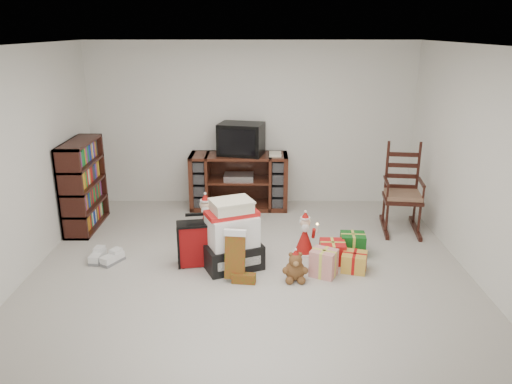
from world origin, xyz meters
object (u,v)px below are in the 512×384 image
at_px(teddy_bear, 295,268).
at_px(crt_television, 241,139).
at_px(rocking_chair, 401,199).
at_px(sneaker_pair, 105,258).
at_px(gift_pile, 232,239).
at_px(tv_stand, 239,181).
at_px(mrs_claus_figurine, 206,222).
at_px(santa_figurine, 305,238).
at_px(gift_cluster, 344,255).
at_px(bookshelf, 84,186).
at_px(red_suitcase, 196,244).

height_order(teddy_bear, crt_television, crt_television).
bearing_deg(teddy_bear, crt_television, 105.47).
relative_size(rocking_chair, crt_television, 1.70).
bearing_deg(sneaker_pair, gift_pile, 10.19).
height_order(tv_stand, gift_pile, tv_stand).
bearing_deg(rocking_chair, crt_television, 166.46).
bearing_deg(crt_television, mrs_claus_figurine, -95.81).
relative_size(santa_figurine, gift_cluster, 0.60).
distance_m(bookshelf, gift_cluster, 3.65).
distance_m(bookshelf, teddy_bear, 3.25).
xyz_separation_m(bookshelf, rocking_chair, (4.37, -0.05, -0.17)).
xyz_separation_m(tv_stand, bookshelf, (-2.11, -0.80, 0.17)).
bearing_deg(gift_pile, crt_television, 65.81).
xyz_separation_m(bookshelf, gift_pile, (2.10, -1.24, -0.24)).
bearing_deg(gift_pile, mrs_claus_figurine, 92.63).
height_order(tv_stand, red_suitcase, tv_stand).
xyz_separation_m(santa_figurine, gift_cluster, (0.43, -0.33, -0.07)).
xyz_separation_m(bookshelf, sneaker_pair, (0.57, -1.12, -0.54)).
bearing_deg(santa_figurine, gift_cluster, -37.80).
bearing_deg(sneaker_pair, crt_television, 65.29).
height_order(gift_cluster, crt_television, crt_television).
bearing_deg(gift_pile, teddy_bear, -47.59).
bearing_deg(teddy_bear, gift_pile, 155.16).
xyz_separation_m(santa_figurine, mrs_claus_figurine, (-1.26, 0.46, 0.03)).
bearing_deg(gift_cluster, red_suitcase, 178.46).
relative_size(teddy_bear, gift_cluster, 0.35).
height_order(santa_figurine, mrs_claus_figurine, mrs_claus_figurine).
bearing_deg(teddy_bear, mrs_claus_figurine, 133.87).
distance_m(sneaker_pair, gift_cluster, 2.84).
distance_m(gift_pile, sneaker_pair, 1.56).
relative_size(gift_pile, mrs_claus_figurine, 1.27).
height_order(bookshelf, red_suitcase, bookshelf).
xyz_separation_m(red_suitcase, sneaker_pair, (-1.10, 0.07, -0.21)).
distance_m(tv_stand, gift_cluster, 2.43).
distance_m(bookshelf, santa_figurine, 3.13).
bearing_deg(santa_figurine, mrs_claus_figurine, 159.71).
bearing_deg(rocking_chair, gift_pile, -144.86).
height_order(bookshelf, sneaker_pair, bookshelf).
xyz_separation_m(tv_stand, teddy_bear, (0.70, -2.37, -0.28)).
relative_size(mrs_claus_figurine, sneaker_pair, 1.56).
relative_size(red_suitcase, santa_figurine, 1.10).
xyz_separation_m(red_suitcase, gift_cluster, (1.73, -0.05, -0.13)).
bearing_deg(gift_pile, rocking_chair, 5.04).
bearing_deg(santa_figurine, gift_pile, -158.58).
height_order(tv_stand, sneaker_pair, tv_stand).
bearing_deg(tv_stand, red_suitcase, -101.74).
distance_m(rocking_chair, mrs_claus_figurine, 2.69).
bearing_deg(santa_figurine, tv_stand, 116.88).
bearing_deg(mrs_claus_figurine, sneaker_pair, -149.17).
bearing_deg(rocking_chair, santa_figurine, -141.22).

